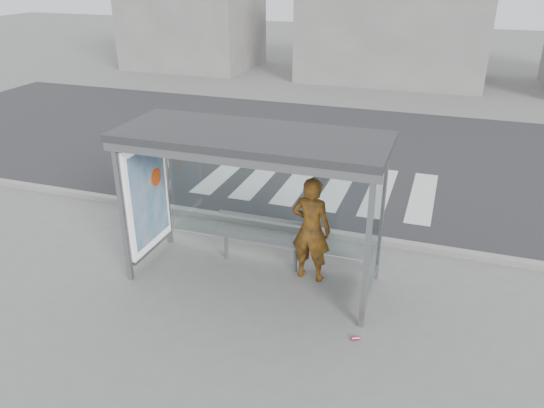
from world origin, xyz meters
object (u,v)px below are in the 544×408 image
Objects in this scene: soda_can at (355,338)px; bus_shelter at (232,168)px; person at (311,229)px; bench at (260,238)px.

bus_shelter is at bearing 154.63° from soda_can.
person is 1.05m from bench.
bus_shelter reaches higher than soda_can.
bench is (0.32, 0.44, -1.46)m from bus_shelter.
soda_can is at bearing -37.44° from bench.
bench reaches higher than soda_can.
person is 16.46× the size of soda_can.
person is at bearing 127.13° from soda_can.
bus_shelter is at bearing -126.35° from bench.
bus_shelter is 37.45× the size of soda_can.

